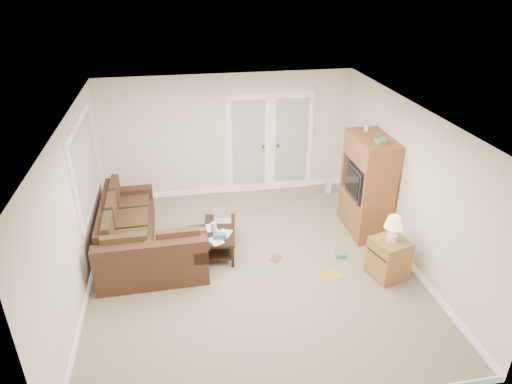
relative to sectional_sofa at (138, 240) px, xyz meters
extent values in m
plane|color=gray|center=(1.79, -0.63, -0.31)|extent=(5.50, 5.50, 0.00)
cube|color=white|center=(1.79, -0.63, 2.19)|extent=(5.00, 5.50, 0.02)
cube|color=white|center=(-0.71, -0.63, 0.94)|extent=(0.02, 5.50, 2.50)
cube|color=white|center=(4.29, -0.63, 0.94)|extent=(0.02, 5.50, 2.50)
cube|color=white|center=(1.79, 2.12, 0.94)|extent=(5.00, 0.02, 2.50)
cube|color=white|center=(1.79, -3.38, 0.94)|extent=(5.00, 0.02, 2.50)
cube|color=white|center=(2.19, 2.09, 0.72)|extent=(0.90, 0.04, 2.13)
cube|color=white|center=(3.09, 2.09, 0.72)|extent=(0.90, 0.04, 2.13)
cube|color=silver|center=(2.19, 2.06, 0.77)|extent=(0.68, 0.02, 1.80)
cube|color=silver|center=(3.09, 2.06, 0.77)|extent=(0.68, 0.02, 1.80)
cube|color=white|center=(-0.68, 0.37, 1.24)|extent=(0.04, 1.92, 1.42)
cube|color=silver|center=(-0.66, 0.37, 1.24)|extent=(0.02, 1.74, 1.24)
cube|color=#44291A|center=(-0.18, 0.47, -0.11)|extent=(0.86, 2.12, 0.39)
cube|color=#44291A|center=(-0.48, 0.46, 0.28)|extent=(0.25, 2.11, 0.39)
cube|color=#44291A|center=(-0.20, 1.41, 0.18)|extent=(0.83, 0.23, 0.20)
cube|color=#48331C|center=(-0.11, 0.47, 0.13)|extent=(0.58, 2.03, 0.11)
cube|color=#44291A|center=(0.25, -0.58, -0.11)|extent=(1.66, 0.85, 0.39)
cube|color=#44291A|center=(0.25, -0.88, 0.28)|extent=(1.65, 0.25, 0.39)
cube|color=#44291A|center=(0.96, -0.57, 0.18)|extent=(0.23, 0.83, 0.20)
cube|color=#48331C|center=(0.25, -0.51, 0.13)|extent=(1.57, 0.58, 0.11)
cube|color=black|center=(0.96, -0.57, 0.30)|extent=(0.31, 0.74, 0.03)
cube|color=#AE2912|center=(0.96, -0.37, 0.31)|extent=(0.30, 0.11, 0.02)
cube|color=black|center=(1.33, -0.08, 0.09)|extent=(0.65, 1.08, 0.05)
cube|color=black|center=(1.33, -0.08, -0.17)|extent=(0.57, 1.00, 0.03)
cylinder|color=silver|center=(1.23, -0.11, 0.19)|extent=(0.08, 0.08, 0.15)
cylinder|color=#AE2912|center=(1.23, -0.11, 0.33)|extent=(0.01, 0.01, 0.13)
cube|color=#30639D|center=(1.31, -0.36, 0.16)|extent=(0.22, 0.14, 0.08)
cube|color=white|center=(1.32, -0.17, 0.12)|extent=(0.41, 0.60, 0.00)
cube|color=brown|center=(3.99, 0.17, 0.03)|extent=(0.62, 1.11, 0.66)
cube|color=brown|center=(3.99, 0.17, 1.24)|extent=(0.62, 1.11, 0.44)
cube|color=black|center=(3.96, 0.17, 0.63)|extent=(0.54, 0.67, 0.55)
cube|color=black|center=(3.69, 0.17, 0.66)|extent=(0.02, 0.58, 0.44)
cube|color=#44975C|center=(3.98, -0.11, 1.50)|extent=(0.13, 0.20, 0.07)
cylinder|color=silver|center=(3.99, 0.50, 1.53)|extent=(0.08, 0.08, 0.13)
cube|color=olive|center=(3.80, -1.23, 0.02)|extent=(0.61, 0.61, 0.64)
cylinder|color=white|center=(3.80, -1.23, 0.39)|extent=(0.16, 0.16, 0.10)
cylinder|color=white|center=(3.80, -1.23, 0.51)|extent=(0.03, 0.03, 0.14)
cone|color=#F0E6CF|center=(3.80, -1.23, 0.65)|extent=(0.28, 0.28, 0.18)
cube|color=silver|center=(3.82, 1.69, -0.16)|extent=(0.14, 0.13, 0.30)
cube|color=gold|center=(2.96, -1.09, -0.30)|extent=(0.37, 0.32, 0.01)
cube|color=#44975C|center=(3.26, -0.60, -0.27)|extent=(0.15, 0.19, 0.07)
imported|color=brown|center=(2.15, -0.43, -0.30)|extent=(0.25, 0.26, 0.02)
camera|label=1|loc=(0.77, -6.55, 4.05)|focal=32.00mm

